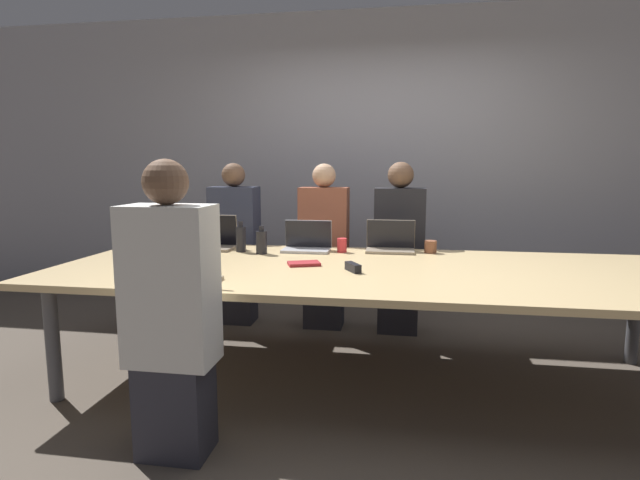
{
  "coord_description": "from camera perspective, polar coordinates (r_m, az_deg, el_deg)",
  "views": [
    {
      "loc": [
        0.19,
        -3.04,
        1.35
      ],
      "look_at": [
        -0.33,
        0.1,
        0.88
      ],
      "focal_mm": 28.0,
      "sensor_mm": 36.0,
      "label": 1
    }
  ],
  "objects": [
    {
      "name": "bottle_far_midleft",
      "position": [
        3.59,
        -6.7,
        -0.21
      ],
      "size": [
        0.08,
        0.08,
        0.2
      ],
      "color": "black",
      "rests_on": "conference_table"
    },
    {
      "name": "laptop_near_left",
      "position": [
        2.74,
        -15.02,
        -3.53
      ],
      "size": [
        0.31,
        0.23,
        0.23
      ],
      "rotation": [
        0.0,
        0.0,
        3.14
      ],
      "color": "gray",
      "rests_on": "conference_table"
    },
    {
      "name": "laptop_far_midleft",
      "position": [
        3.7,
        -1.47,
        -0.22
      ],
      "size": [
        0.35,
        0.22,
        0.22
      ],
      "color": "#B7B7BC",
      "rests_on": "conference_table"
    },
    {
      "name": "bottle_far_left",
      "position": [
        3.7,
        -9.04,
        0.17
      ],
      "size": [
        0.07,
        0.07,
        0.22
      ],
      "color": "black",
      "rests_on": "conference_table"
    },
    {
      "name": "ground_plane",
      "position": [
        3.33,
        5.52,
        -15.59
      ],
      "size": [
        24.0,
        24.0,
        0.0
      ],
      "primitive_type": "plane",
      "color": "brown"
    },
    {
      "name": "cup_far_midleft",
      "position": [
        3.63,
        2.52,
        -0.6
      ],
      "size": [
        0.07,
        0.07,
        0.1
      ],
      "color": "red",
      "rests_on": "conference_table"
    },
    {
      "name": "cup_far_left",
      "position": [
        3.97,
        -15.68,
        -0.28
      ],
      "size": [
        0.09,
        0.09,
        0.09
      ],
      "color": "#232328",
      "rests_on": "conference_table"
    },
    {
      "name": "stapler",
      "position": [
        2.98,
        3.79,
        -3.13
      ],
      "size": [
        0.11,
        0.15,
        0.05
      ],
      "rotation": [
        0.0,
        0.0,
        0.52
      ],
      "color": "black",
      "rests_on": "conference_table"
    },
    {
      "name": "notebook",
      "position": [
        3.16,
        -1.85,
        -2.71
      ],
      "size": [
        0.23,
        0.19,
        0.02
      ],
      "rotation": [
        0.0,
        0.0,
        0.37
      ],
      "color": "maroon",
      "rests_on": "conference_table"
    },
    {
      "name": "laptop_far_center",
      "position": [
        3.71,
        8.05,
        -0.26
      ],
      "size": [
        0.36,
        0.22,
        0.23
      ],
      "color": "gray",
      "rests_on": "conference_table"
    },
    {
      "name": "curtain_wall",
      "position": [
        4.9,
        7.26,
        8.9
      ],
      "size": [
        12.0,
        0.06,
        2.8
      ],
      "color": "#9999A3",
      "rests_on": "ground_plane"
    },
    {
      "name": "conference_table",
      "position": [
        3.11,
        5.7,
        -3.97
      ],
      "size": [
        3.92,
        1.51,
        0.73
      ],
      "color": "#D6B77F",
      "rests_on": "ground_plane"
    },
    {
      "name": "laptop_far_left",
      "position": [
        3.88,
        -11.86,
        0.12
      ],
      "size": [
        0.31,
        0.25,
        0.25
      ],
      "color": "gray",
      "rests_on": "conference_table"
    },
    {
      "name": "person_near_left",
      "position": [
        2.41,
        -16.6,
        -8.38
      ],
      "size": [
        0.4,
        0.24,
        1.39
      ],
      "rotation": [
        0.0,
        0.0,
        3.14
      ],
      "color": "#2D2D38",
      "rests_on": "ground_plane"
    },
    {
      "name": "person_far_center",
      "position": [
        4.09,
        9.01,
        -1.25
      ],
      "size": [
        0.4,
        0.24,
        1.39
      ],
      "color": "#2D2D38",
      "rests_on": "ground_plane"
    },
    {
      "name": "person_far_left",
      "position": [
        4.36,
        -9.67,
        -0.75
      ],
      "size": [
        0.4,
        0.24,
        1.38
      ],
      "color": "#2D2D38",
      "rests_on": "ground_plane"
    },
    {
      "name": "cup_far_center",
      "position": [
        3.69,
        12.51,
        -0.76
      ],
      "size": [
        0.09,
        0.09,
        0.09
      ],
      "color": "brown",
      "rests_on": "conference_table"
    },
    {
      "name": "person_far_midleft",
      "position": [
        4.17,
        0.46,
        -1.08
      ],
      "size": [
        0.4,
        0.24,
        1.38
      ],
      "color": "#2D2D38",
      "rests_on": "ground_plane"
    }
  ]
}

